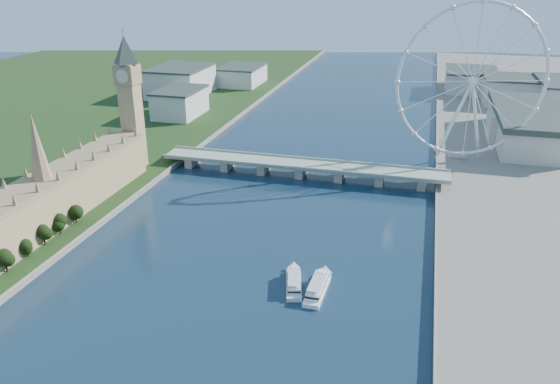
% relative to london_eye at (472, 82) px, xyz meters
% --- Properties ---
extents(parliament_range, '(24.00, 200.00, 70.00)m').
position_rel_london_eye_xyz_m(parliament_range, '(-247.98, -185.08, -49.04)').
color(parliament_range, tan).
rests_on(parliament_range, ground).
extents(big_ben, '(20.02, 20.02, 110.00)m').
position_rel_london_eye_xyz_m(big_ben, '(-247.98, -77.08, -0.95)').
color(big_ben, tan).
rests_on(big_ben, ground).
extents(westminster_bridge, '(220.00, 22.00, 9.50)m').
position_rel_london_eye_xyz_m(westminster_bridge, '(-119.98, -55.08, -60.89)').
color(westminster_bridge, gray).
rests_on(westminster_bridge, ground).
extents(london_eye, '(113.60, 39.12, 124.30)m').
position_rel_london_eye_xyz_m(london_eye, '(0.00, 0.00, 0.00)').
color(london_eye, silver).
rests_on(london_eye, ground).
extents(county_hall, '(54.00, 144.00, 35.00)m').
position_rel_london_eye_xyz_m(county_hall, '(55.02, 74.92, -67.52)').
color(county_hall, beige).
rests_on(county_hall, ground).
extents(city_skyline, '(505.00, 280.00, 32.00)m').
position_rel_london_eye_xyz_m(city_skyline, '(-80.75, 205.00, -50.56)').
color(city_skyline, beige).
rests_on(city_skyline, ground).
extents(tour_boat_near, '(15.14, 31.53, 6.76)m').
position_rel_london_eye_xyz_m(tour_boat_near, '(-88.43, -209.47, -67.52)').
color(tour_boat_near, silver).
rests_on(tour_boat_near, ground).
extents(tour_boat_far, '(9.31, 32.91, 7.25)m').
position_rel_london_eye_xyz_m(tour_boat_far, '(-75.96, -211.52, -67.52)').
color(tour_boat_far, white).
rests_on(tour_boat_far, ground).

